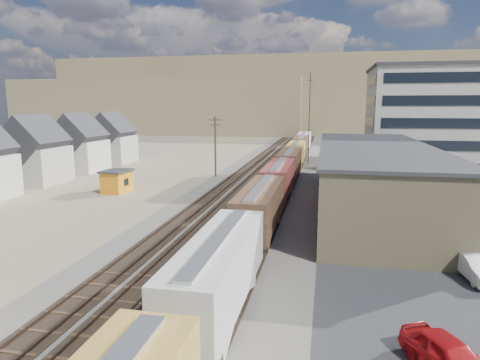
% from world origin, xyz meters
% --- Properties ---
extents(ground, '(300.00, 300.00, 0.00)m').
position_xyz_m(ground, '(0.00, 0.00, 0.00)').
color(ground, '#6B6356').
rests_on(ground, ground).
extents(ballast_bed, '(18.00, 200.00, 0.06)m').
position_xyz_m(ballast_bed, '(0.00, 50.00, 0.03)').
color(ballast_bed, '#4C4742').
rests_on(ballast_bed, ground).
extents(dirt_yard, '(24.00, 180.00, 0.03)m').
position_xyz_m(dirt_yard, '(-20.00, 40.00, 0.01)').
color(dirt_yard, '#827459').
rests_on(dirt_yard, ground).
extents(asphalt_lot, '(26.00, 120.00, 0.04)m').
position_xyz_m(asphalt_lot, '(22.00, 35.00, 0.02)').
color(asphalt_lot, '#232326').
rests_on(asphalt_lot, ground).
extents(rail_tracks, '(11.40, 200.00, 0.24)m').
position_xyz_m(rail_tracks, '(-0.55, 50.00, 0.11)').
color(rail_tracks, black).
rests_on(rail_tracks, ground).
extents(freight_train, '(3.00, 119.74, 4.46)m').
position_xyz_m(freight_train, '(3.80, 33.56, 2.79)').
color(freight_train, black).
rests_on(freight_train, ground).
extents(warehouse, '(12.40, 40.40, 7.25)m').
position_xyz_m(warehouse, '(14.98, 25.00, 3.65)').
color(warehouse, tan).
rests_on(warehouse, ground).
extents(office_tower, '(22.60, 18.60, 18.45)m').
position_xyz_m(office_tower, '(27.95, 54.95, 9.26)').
color(office_tower, '#9E998E').
rests_on(office_tower, ground).
extents(utility_pole_north, '(2.20, 0.32, 10.00)m').
position_xyz_m(utility_pole_north, '(-8.50, 42.00, 5.30)').
color(utility_pole_north, '#382619').
rests_on(utility_pole_north, ground).
extents(radio_mast, '(1.20, 0.16, 18.00)m').
position_xyz_m(radio_mast, '(6.00, 60.00, 9.12)').
color(radio_mast, black).
rests_on(radio_mast, ground).
extents(townhouse_row, '(8.15, 68.16, 10.47)m').
position_xyz_m(townhouse_row, '(-34.00, 25.00, 4.34)').
color(townhouse_row, '#B7B2A8').
rests_on(townhouse_row, ground).
extents(hills_north, '(265.00, 80.00, 32.00)m').
position_xyz_m(hills_north, '(0.17, 167.92, 14.10)').
color(hills_north, '#6F6442').
rests_on(hills_north, ground).
extents(maintenance_shed, '(3.63, 4.50, 3.10)m').
position_xyz_m(maintenance_shed, '(-18.45, 26.77, 1.58)').
color(maintenance_shed, orange).
rests_on(maintenance_shed, ground).
extents(parked_car_red, '(4.14, 5.34, 1.70)m').
position_xyz_m(parked_car_red, '(15.06, -7.51, 0.85)').
color(parked_car_red, '#A70F13').
rests_on(parked_car_red, ground).
extents(parked_car_white, '(2.36, 5.13, 1.63)m').
position_xyz_m(parked_car_white, '(19.81, 4.25, 0.81)').
color(parked_car_white, silver).
rests_on(parked_car_white, ground).
extents(parked_car_blue, '(4.09, 5.71, 1.45)m').
position_xyz_m(parked_car_blue, '(20.09, 39.23, 0.72)').
color(parked_car_blue, navy).
rests_on(parked_car_blue, ground).
extents(parked_car_far, '(2.72, 4.63, 1.48)m').
position_xyz_m(parked_car_far, '(28.36, 49.65, 0.74)').
color(parked_car_far, white).
rests_on(parked_car_far, ground).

